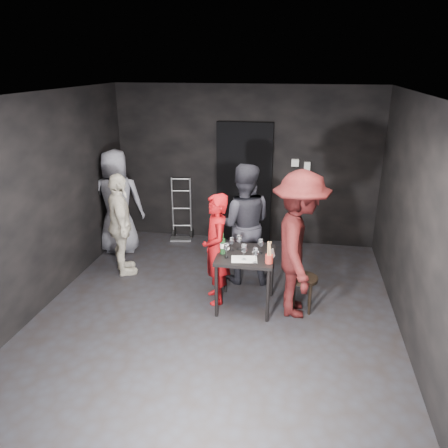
% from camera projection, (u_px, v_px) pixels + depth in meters
% --- Properties ---
extents(floor, '(4.50, 5.00, 0.02)m').
position_uv_depth(floor, '(217.00, 311.00, 5.66)').
color(floor, black).
rests_on(floor, ground).
extents(ceiling, '(4.50, 5.00, 0.02)m').
position_uv_depth(ceiling, '(216.00, 94.00, 4.71)').
color(ceiling, silver).
rests_on(ceiling, ground).
extents(wall_back, '(4.50, 0.04, 2.70)m').
position_uv_depth(wall_back, '(245.00, 166.00, 7.49)').
color(wall_back, black).
rests_on(wall_back, ground).
extents(wall_front, '(4.50, 0.04, 2.70)m').
position_uv_depth(wall_front, '(143.00, 333.00, 2.88)').
color(wall_front, black).
rests_on(wall_front, ground).
extents(wall_left, '(0.04, 5.00, 2.70)m').
position_uv_depth(wall_left, '(44.00, 202.00, 5.56)').
color(wall_left, black).
rests_on(wall_left, ground).
extents(wall_right, '(0.04, 5.00, 2.70)m').
position_uv_depth(wall_right, '(416.00, 224.00, 4.81)').
color(wall_right, black).
rests_on(wall_right, ground).
extents(doorway, '(0.95, 0.10, 2.10)m').
position_uv_depth(doorway, '(244.00, 184.00, 7.54)').
color(doorway, black).
rests_on(doorway, ground).
extents(wallbox_upper, '(0.12, 0.06, 0.12)m').
position_uv_depth(wallbox_upper, '(295.00, 163.00, 7.26)').
color(wallbox_upper, '#B7B7B2').
rests_on(wallbox_upper, wall_back).
extents(wallbox_lower, '(0.10, 0.06, 0.14)m').
position_uv_depth(wallbox_lower, '(307.00, 166.00, 7.25)').
color(wallbox_lower, '#B7B7B2').
rests_on(wallbox_lower, wall_back).
extents(hand_truck, '(0.38, 0.33, 1.12)m').
position_uv_depth(hand_truck, '(182.00, 227.00, 7.91)').
color(hand_truck, '#B2B2B7').
rests_on(hand_truck, floor).
extents(tasting_table, '(0.72, 0.72, 0.75)m').
position_uv_depth(tasting_table, '(246.00, 261.00, 5.55)').
color(tasting_table, black).
rests_on(tasting_table, floor).
extents(stool, '(0.38, 0.38, 0.47)m').
position_uv_depth(stool, '(303.00, 283.00, 5.56)').
color(stool, black).
rests_on(stool, floor).
extents(server_red, '(0.53, 0.63, 1.48)m').
position_uv_depth(server_red, '(216.00, 250.00, 5.67)').
color(server_red, '#A50C10').
rests_on(server_red, floor).
extents(woman_black, '(1.04, 0.66, 2.02)m').
position_uv_depth(woman_black, '(243.00, 215.00, 6.14)').
color(woman_black, '#25252D').
rests_on(woman_black, floor).
extents(man_maroon, '(0.82, 1.54, 2.30)m').
position_uv_depth(man_maroon, '(300.00, 228.00, 5.25)').
color(man_maroon, '#390E0E').
rests_on(man_maroon, floor).
extents(bystander_cream, '(0.86, 1.03, 1.59)m').
position_uv_depth(bystander_cream, '(120.00, 224.00, 6.41)').
color(bystander_cream, silver).
rests_on(bystander_cream, floor).
extents(bystander_grey, '(1.07, 0.73, 2.01)m').
position_uv_depth(bystander_grey, '(116.00, 194.00, 7.12)').
color(bystander_grey, slate).
rests_on(bystander_grey, floor).
extents(tasting_mat, '(0.34, 0.25, 0.00)m').
position_uv_depth(tasting_mat, '(244.00, 259.00, 5.36)').
color(tasting_mat, white).
rests_on(tasting_mat, tasting_table).
extents(wine_glass_a, '(0.10, 0.10, 0.21)m').
position_uv_depth(wine_glass_a, '(227.00, 250.00, 5.38)').
color(wine_glass_a, white).
rests_on(wine_glass_a, tasting_table).
extents(wine_glass_b, '(0.08, 0.08, 0.19)m').
position_uv_depth(wine_glass_b, '(232.00, 243.00, 5.59)').
color(wine_glass_b, white).
rests_on(wine_glass_b, tasting_table).
extents(wine_glass_c, '(0.09, 0.09, 0.21)m').
position_uv_depth(wine_glass_c, '(239.00, 242.00, 5.62)').
color(wine_glass_c, white).
rests_on(wine_glass_c, tasting_table).
extents(wine_glass_d, '(0.10, 0.10, 0.22)m').
position_uv_depth(wine_glass_d, '(244.00, 251.00, 5.32)').
color(wine_glass_d, white).
rests_on(wine_glass_d, tasting_table).
extents(wine_glass_e, '(0.08, 0.08, 0.21)m').
position_uv_depth(wine_glass_e, '(255.00, 255.00, 5.24)').
color(wine_glass_e, white).
rests_on(wine_glass_e, tasting_table).
extents(wine_glass_f, '(0.10, 0.10, 0.21)m').
position_uv_depth(wine_glass_f, '(261.00, 246.00, 5.50)').
color(wine_glass_f, white).
rests_on(wine_glass_f, tasting_table).
extents(wine_bottle, '(0.07, 0.07, 0.28)m').
position_uv_depth(wine_bottle, '(223.00, 246.00, 5.49)').
color(wine_bottle, black).
rests_on(wine_bottle, tasting_table).
extents(breadstick_cup, '(0.09, 0.09, 0.29)m').
position_uv_depth(breadstick_cup, '(269.00, 253.00, 5.23)').
color(breadstick_cup, '#A02B21').
rests_on(breadstick_cup, tasting_table).
extents(reserved_card, '(0.11, 0.15, 0.10)m').
position_uv_depth(reserved_card, '(270.00, 254.00, 5.39)').
color(reserved_card, white).
rests_on(reserved_card, tasting_table).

